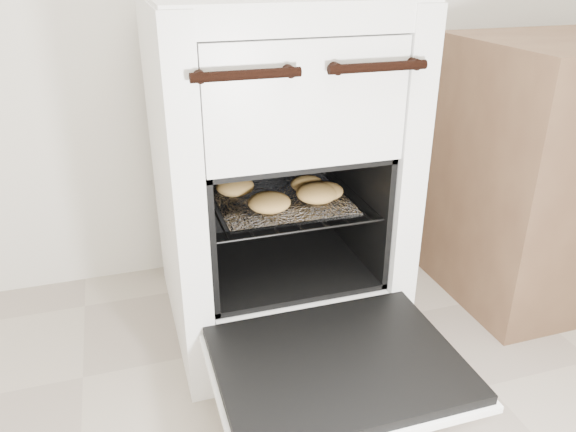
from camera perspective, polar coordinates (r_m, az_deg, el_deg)
name	(u,v)px	position (r m, az deg, el deg)	size (l,w,h in m)	color
stove	(272,178)	(1.55, -1.62, 3.84)	(0.60, 0.67, 0.92)	white
oven_door	(338,366)	(1.26, 5.06, -14.92)	(0.54, 0.42, 0.04)	black
oven_rack	(279,199)	(1.51, -0.91, 1.70)	(0.44, 0.42, 0.01)	black
foil_sheet	(281,200)	(1.49, -0.69, 1.62)	(0.34, 0.30, 0.01)	white
baked_rolls	(289,192)	(1.47, 0.10, 2.48)	(0.36, 0.28, 0.05)	tan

